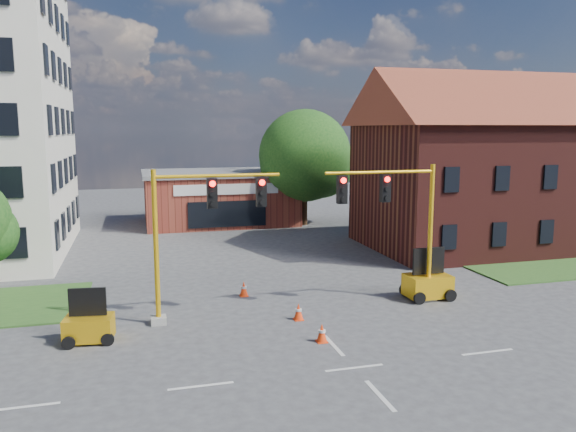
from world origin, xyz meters
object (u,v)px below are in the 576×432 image
object	(u,v)px
signal_mast_west	(198,226)
trailer_east	(428,283)
trailer_west	(89,326)
signal_mast_east	(397,217)
pickup_white	(454,243)

from	to	relation	value
signal_mast_west	trailer_east	bearing A→B (deg)	1.39
signal_mast_west	trailer_west	distance (m)	5.49
trailer_east	signal_mast_west	bearing A→B (deg)	-179.98
signal_mast_west	signal_mast_east	size ratio (longest dim) A/B	1.00
signal_mast_west	signal_mast_east	distance (m)	8.71
signal_mast_east	trailer_west	distance (m)	13.37
trailer_west	trailer_east	distance (m)	14.73
trailer_west	pickup_white	size ratio (longest dim) A/B	0.38
signal_mast_west	trailer_west	xyz separation A→B (m)	(-4.18, -1.28, -3.31)
signal_mast_east	trailer_east	distance (m)	3.67
signal_mast_east	pickup_white	bearing A→B (deg)	45.58
trailer_east	pickup_white	size ratio (longest dim) A/B	0.44
signal_mast_west	pickup_white	size ratio (longest dim) A/B	1.20
signal_mast_east	trailer_east	size ratio (longest dim) A/B	2.73
trailer_west	trailer_east	world-z (taller)	trailer_east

